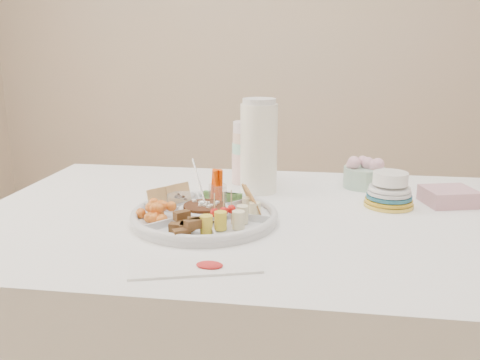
# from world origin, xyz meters

# --- Properties ---
(wall_back) EXTENTS (4.00, 0.02, 2.70)m
(wall_back) POSITION_xyz_m (0.00, 2.00, 1.35)
(wall_back) COLOR beige
(wall_back) RESTS_ON ground
(dining_table) EXTENTS (1.52, 1.02, 0.76)m
(dining_table) POSITION_xyz_m (0.00, 0.00, 0.38)
(dining_table) COLOR white
(dining_table) RESTS_ON floor
(party_tray) EXTENTS (0.44, 0.44, 0.04)m
(party_tray) POSITION_xyz_m (-0.11, -0.08, 0.78)
(party_tray) COLOR silver
(party_tray) RESTS_ON dining_table
(bean_dip) EXTENTS (0.13, 0.13, 0.04)m
(bean_dip) POSITION_xyz_m (-0.11, -0.08, 0.79)
(bean_dip) COLOR #583214
(bean_dip) RESTS_ON party_tray
(tortillas) EXTENTS (0.12, 0.12, 0.06)m
(tortillas) POSITION_xyz_m (0.01, -0.04, 0.80)
(tortillas) COLOR #A2692A
(tortillas) RESTS_ON party_tray
(carrot_cucumber) EXTENTS (0.12, 0.12, 0.09)m
(carrot_cucumber) POSITION_xyz_m (-0.09, 0.05, 0.82)
(carrot_cucumber) COLOR #F74600
(carrot_cucumber) RESTS_ON party_tray
(pita_raisins) EXTENTS (0.13, 0.13, 0.06)m
(pita_raisins) POSITION_xyz_m (-0.21, 0.00, 0.80)
(pita_raisins) COLOR #EEB881
(pita_raisins) RESTS_ON party_tray
(cherries) EXTENTS (0.14, 0.14, 0.05)m
(cherries) POSITION_xyz_m (-0.23, -0.13, 0.79)
(cherries) COLOR orange
(cherries) RESTS_ON party_tray
(granola_chunks) EXTENTS (0.12, 0.12, 0.04)m
(granola_chunks) POSITION_xyz_m (-0.13, -0.21, 0.79)
(granola_chunks) COLOR #553915
(granola_chunks) RESTS_ON party_tray
(banana_tomato) EXTENTS (0.11, 0.11, 0.08)m
(banana_tomato) POSITION_xyz_m (-0.01, -0.16, 0.82)
(banana_tomato) COLOR #F6DC7A
(banana_tomato) RESTS_ON party_tray
(cup_stack) EXTENTS (0.10, 0.10, 0.23)m
(cup_stack) POSITION_xyz_m (-0.06, 0.32, 0.88)
(cup_stack) COLOR silver
(cup_stack) RESTS_ON dining_table
(thermos) EXTENTS (0.13, 0.13, 0.30)m
(thermos) POSITION_xyz_m (0.00, 0.23, 0.91)
(thermos) COLOR white
(thermos) RESTS_ON dining_table
(flower_bowl) EXTENTS (0.15, 0.15, 0.10)m
(flower_bowl) POSITION_xyz_m (0.34, 0.33, 0.81)
(flower_bowl) COLOR #9DC0AA
(flower_bowl) RESTS_ON dining_table
(napkin_stack) EXTENTS (0.17, 0.15, 0.05)m
(napkin_stack) POSITION_xyz_m (0.57, 0.17, 0.78)
(napkin_stack) COLOR #D299A7
(napkin_stack) RESTS_ON dining_table
(plate_stack) EXTENTS (0.14, 0.14, 0.09)m
(plate_stack) POSITION_xyz_m (0.39, 0.12, 0.80)
(plate_stack) COLOR yellow
(plate_stack) RESTS_ON dining_table
(placemat) EXTENTS (0.29, 0.16, 0.01)m
(placemat) POSITION_xyz_m (-0.07, -0.37, 0.76)
(placemat) COLOR silver
(placemat) RESTS_ON dining_table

